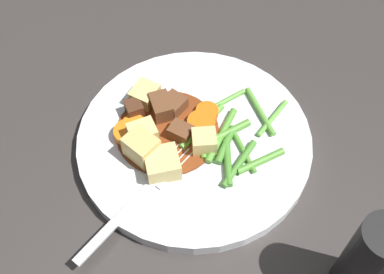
# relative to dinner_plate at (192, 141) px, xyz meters

# --- Properties ---
(ground_plane) EXTENTS (3.00, 3.00, 0.00)m
(ground_plane) POSITION_rel_dinner_plate_xyz_m (0.00, 0.00, -0.01)
(ground_plane) COLOR #383330
(dinner_plate) EXTENTS (0.27, 0.27, 0.02)m
(dinner_plate) POSITION_rel_dinner_plate_xyz_m (0.00, 0.00, 0.00)
(dinner_plate) COLOR white
(dinner_plate) RESTS_ON ground_plane
(stew_sauce) EXTENTS (0.12, 0.12, 0.00)m
(stew_sauce) POSITION_rel_dinner_plate_xyz_m (0.03, -0.01, 0.01)
(stew_sauce) COLOR brown
(stew_sauce) RESTS_ON dinner_plate
(carrot_slice_0) EXTENTS (0.04, 0.04, 0.01)m
(carrot_slice_0) POSITION_rel_dinner_plate_xyz_m (-0.01, -0.03, 0.01)
(carrot_slice_0) COLOR orange
(carrot_slice_0) RESTS_ON dinner_plate
(carrot_slice_1) EXTENTS (0.04, 0.04, 0.01)m
(carrot_slice_1) POSITION_rel_dinner_plate_xyz_m (-0.01, -0.02, 0.01)
(carrot_slice_1) COLOR orange
(carrot_slice_1) RESTS_ON dinner_plate
(carrot_slice_2) EXTENTS (0.04, 0.04, 0.01)m
(carrot_slice_2) POSITION_rel_dinner_plate_xyz_m (0.08, 0.00, 0.01)
(carrot_slice_2) COLOR orange
(carrot_slice_2) RESTS_ON dinner_plate
(carrot_slice_3) EXTENTS (0.03, 0.03, 0.01)m
(carrot_slice_3) POSITION_rel_dinner_plate_xyz_m (0.07, -0.01, 0.01)
(carrot_slice_3) COLOR orange
(carrot_slice_3) RESTS_ON dinner_plate
(potato_chunk_0) EXTENTS (0.03, 0.03, 0.02)m
(potato_chunk_0) POSITION_rel_dinner_plate_xyz_m (-0.01, 0.01, 0.02)
(potato_chunk_0) COLOR #E5CC7A
(potato_chunk_0) RESTS_ON dinner_plate
(potato_chunk_1) EXTENTS (0.04, 0.04, 0.02)m
(potato_chunk_1) POSITION_rel_dinner_plate_xyz_m (0.03, 0.04, 0.02)
(potato_chunk_1) COLOR #E5CC7A
(potato_chunk_1) RESTS_ON dinner_plate
(potato_chunk_2) EXTENTS (0.05, 0.04, 0.03)m
(potato_chunk_2) POSITION_rel_dinner_plate_xyz_m (0.06, 0.03, 0.02)
(potato_chunk_2) COLOR #DBBC6B
(potato_chunk_2) RESTS_ON dinner_plate
(potato_chunk_3) EXTENTS (0.04, 0.04, 0.03)m
(potato_chunk_3) POSITION_rel_dinner_plate_xyz_m (0.06, 0.01, 0.02)
(potato_chunk_3) COLOR #E5CC7A
(potato_chunk_3) RESTS_ON dinner_plate
(potato_chunk_4) EXTENTS (0.04, 0.04, 0.02)m
(potato_chunk_4) POSITION_rel_dinner_plate_xyz_m (0.06, -0.05, 0.02)
(potato_chunk_4) COLOR #E5CC7A
(potato_chunk_4) RESTS_ON dinner_plate
(meat_chunk_0) EXTENTS (0.03, 0.04, 0.02)m
(meat_chunk_0) POSITION_rel_dinner_plate_xyz_m (0.04, -0.03, 0.02)
(meat_chunk_0) COLOR brown
(meat_chunk_0) RESTS_ON dinner_plate
(meat_chunk_1) EXTENTS (0.03, 0.03, 0.02)m
(meat_chunk_1) POSITION_rel_dinner_plate_xyz_m (0.07, -0.03, 0.02)
(meat_chunk_1) COLOR #4C2B19
(meat_chunk_1) RESTS_ON dinner_plate
(meat_chunk_2) EXTENTS (0.03, 0.03, 0.02)m
(meat_chunk_2) POSITION_rel_dinner_plate_xyz_m (0.02, 0.00, 0.02)
(meat_chunk_2) COLOR brown
(meat_chunk_2) RESTS_ON dinner_plate
(meat_chunk_3) EXTENTS (0.04, 0.04, 0.02)m
(meat_chunk_3) POSITION_rel_dinner_plate_xyz_m (0.03, -0.04, 0.02)
(meat_chunk_3) COLOR brown
(meat_chunk_3) RESTS_ON dinner_plate
(green_bean_0) EXTENTS (0.04, 0.06, 0.01)m
(green_bean_0) POSITION_rel_dinner_plate_xyz_m (-0.05, 0.04, 0.01)
(green_bean_0) COLOR #4C8E33
(green_bean_0) RESTS_ON dinner_plate
(green_bean_1) EXTENTS (0.01, 0.06, 0.01)m
(green_bean_1) POSITION_rel_dinner_plate_xyz_m (-0.04, 0.04, 0.01)
(green_bean_1) COLOR #4C8E33
(green_bean_1) RESTS_ON dinner_plate
(green_bean_2) EXTENTS (0.04, 0.08, 0.01)m
(green_bean_2) POSITION_rel_dinner_plate_xyz_m (-0.03, 0.00, 0.01)
(green_bean_2) COLOR #599E38
(green_bean_2) RESTS_ON dinner_plate
(green_bean_3) EXTENTS (0.07, 0.05, 0.01)m
(green_bean_3) POSITION_rel_dinner_plate_xyz_m (-0.03, -0.00, 0.01)
(green_bean_3) COLOR #599E38
(green_bean_3) RESTS_ON dinner_plate
(green_bean_4) EXTENTS (0.01, 0.06, 0.01)m
(green_bean_4) POSITION_rel_dinner_plate_xyz_m (-0.01, -0.00, 0.01)
(green_bean_4) COLOR #599E38
(green_bean_4) RESTS_ON dinner_plate
(green_bean_5) EXTENTS (0.05, 0.07, 0.01)m
(green_bean_5) POSITION_rel_dinner_plate_xyz_m (-0.01, -0.01, 0.01)
(green_bean_5) COLOR #66AD42
(green_bean_5) RESTS_ON dinner_plate
(green_bean_6) EXTENTS (0.06, 0.04, 0.01)m
(green_bean_6) POSITION_rel_dinner_plate_xyz_m (-0.07, 0.03, 0.01)
(green_bean_6) COLOR #599E38
(green_bean_6) RESTS_ON dinner_plate
(green_bean_7) EXTENTS (0.03, 0.07, 0.01)m
(green_bean_7) POSITION_rel_dinner_plate_xyz_m (-0.08, -0.04, 0.01)
(green_bean_7) COLOR #66AD42
(green_bean_7) RESTS_ON dinner_plate
(green_bean_8) EXTENTS (0.04, 0.05, 0.01)m
(green_bean_8) POSITION_rel_dinner_plate_xyz_m (-0.09, -0.03, 0.01)
(green_bean_8) COLOR #66AD42
(green_bean_8) RESTS_ON dinner_plate
(green_bean_9) EXTENTS (0.03, 0.05, 0.01)m
(green_bean_9) POSITION_rel_dinner_plate_xyz_m (-0.04, 0.01, 0.01)
(green_bean_9) COLOR #4C8E33
(green_bean_9) RESTS_ON dinner_plate
(green_bean_10) EXTENTS (0.03, 0.06, 0.01)m
(green_bean_10) POSITION_rel_dinner_plate_xyz_m (-0.05, 0.02, 0.01)
(green_bean_10) COLOR #599E38
(green_bean_10) RESTS_ON dinner_plate
(green_bean_11) EXTENTS (0.07, 0.05, 0.01)m
(green_bean_11) POSITION_rel_dinner_plate_xyz_m (-0.03, -0.05, 0.01)
(green_bean_11) COLOR #66AD42
(green_bean_11) RESTS_ON dinner_plate
(fork) EXTENTS (0.12, 0.15, 0.00)m
(fork) POSITION_rel_dinner_plate_xyz_m (0.06, 0.08, 0.01)
(fork) COLOR silver
(fork) RESTS_ON dinner_plate
(pepper_mill) EXTENTS (0.04, 0.04, 0.12)m
(pepper_mill) POSITION_rel_dinner_plate_xyz_m (-0.16, 0.16, 0.05)
(pepper_mill) COLOR black
(pepper_mill) RESTS_ON ground_plane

